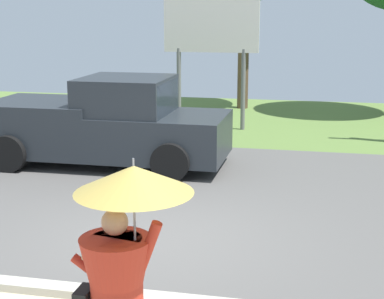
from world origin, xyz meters
name	(u,v)px	position (x,y,z in m)	size (l,w,h in m)	color
ground_plane	(194,184)	(0.00, 2.95, -0.05)	(40.00, 22.00, 0.20)	#565451
monk_pedestrian	(121,280)	(0.80, -3.68, 1.08)	(1.05, 0.96, 2.13)	#B22D1E
pickup_truck	(106,124)	(-2.12, 3.87, 0.87)	(5.20, 2.28, 1.88)	#23282D
roadside_billboard	(211,36)	(-0.67, 8.26, 2.55)	(2.60, 0.12, 3.50)	slate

